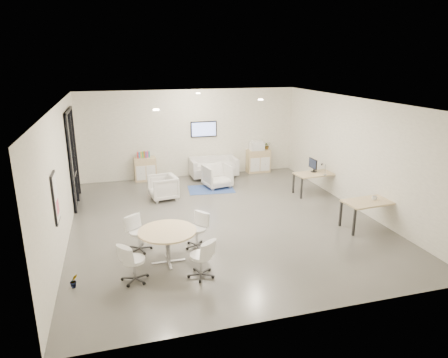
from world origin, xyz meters
name	(u,v)px	position (x,y,z in m)	size (l,w,h in m)	color
room_shell	(223,163)	(0.00, 0.00, 1.60)	(9.60, 10.60, 4.80)	#52504B
glass_door	(73,155)	(-3.95, 2.51, 1.50)	(0.09, 1.90, 2.85)	black
artwork	(55,198)	(-3.97, -1.60, 1.55)	(0.05, 0.54, 1.04)	black
wall_tv	(204,129)	(0.50, 4.46, 1.75)	(0.98, 0.06, 0.58)	black
ceiling_spots	(208,100)	(-0.20, 0.83, 3.18)	(3.14, 4.14, 0.03)	#FFEAC6
sideboard_left	(145,169)	(-1.72, 4.27, 0.43)	(0.77, 0.40, 0.86)	tan
sideboard_right	(258,161)	(2.61, 4.26, 0.44)	(0.89, 0.43, 0.89)	tan
books	(143,155)	(-1.76, 4.28, 0.97)	(0.45, 0.14, 0.22)	red
printer	(257,146)	(2.53, 4.26, 1.05)	(0.53, 0.45, 0.36)	white
loveseat	(213,168)	(0.76, 4.07, 0.35)	(1.74, 0.90, 0.64)	silver
blue_rug	(211,189)	(0.31, 2.64, 0.01)	(1.52, 1.01, 0.01)	#2D4589
armchair_left	(163,186)	(-1.37, 2.13, 0.41)	(0.80, 0.75, 0.83)	silver
armchair_right	(217,175)	(0.59, 2.85, 0.43)	(0.84, 0.79, 0.87)	silver
desk_rear	(316,175)	(3.47, 1.26, 0.64)	(1.43, 0.81, 0.71)	tan
desk_front	(371,204)	(3.52, -1.59, 0.67)	(1.50, 0.84, 0.75)	tan
monitor	(313,165)	(3.43, 1.41, 0.95)	(0.20, 0.50, 0.44)	black
round_table	(167,234)	(-1.80, -2.03, 0.67)	(1.24, 1.24, 0.76)	tan
meeting_chairs	(168,245)	(-1.80, -2.03, 0.41)	(2.31, 2.31, 0.82)	white
plant_cabinet	(267,146)	(2.96, 4.27, 1.00)	(0.25, 0.28, 0.22)	#3F7F3F
plant_floor	(74,284)	(-3.70, -2.52, 0.06)	(0.15, 0.28, 0.12)	#3F7F3F
cup	(375,198)	(3.61, -1.57, 0.82)	(0.13, 0.10, 0.13)	white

